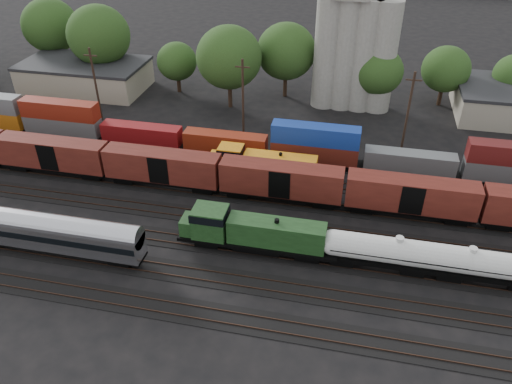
% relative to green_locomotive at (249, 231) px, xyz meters
% --- Properties ---
extents(ground, '(600.00, 600.00, 0.00)m').
position_rel_green_locomotive_xyz_m(ground, '(4.91, 5.00, -2.61)').
color(ground, black).
extents(tracks, '(180.00, 33.20, 0.20)m').
position_rel_green_locomotive_xyz_m(tracks, '(4.91, 5.00, -2.56)').
color(tracks, black).
rests_on(tracks, ground).
extents(green_locomotive, '(17.31, 3.06, 4.58)m').
position_rel_green_locomotive_xyz_m(green_locomotive, '(0.00, 0.00, 0.00)').
color(green_locomotive, black).
rests_on(green_locomotive, ground).
extents(tank_car_a, '(15.79, 2.83, 4.14)m').
position_rel_green_locomotive_xyz_m(tank_car_a, '(15.51, 0.00, -0.14)').
color(tank_car_a, silver).
rests_on(tank_car_a, ground).
extents(tank_car_b, '(15.38, 2.75, 4.03)m').
position_rel_green_locomotive_xyz_m(tank_car_b, '(22.50, -0.00, -0.20)').
color(tank_car_b, silver).
rests_on(tank_car_b, ground).
extents(passenger_coach, '(21.32, 2.63, 4.84)m').
position_rel_green_locomotive_xyz_m(passenger_coach, '(-20.80, -5.00, 0.37)').
color(passenger_coach, silver).
rests_on(passenger_coach, ground).
extents(orange_locomotive, '(15.95, 2.66, 3.99)m').
position_rel_green_locomotive_xyz_m(orange_locomotive, '(-1.91, 15.00, -0.32)').
color(orange_locomotive, black).
rests_on(orange_locomotive, ground).
extents(boxcar_string, '(138.20, 2.90, 4.20)m').
position_rel_green_locomotive_xyz_m(boxcar_string, '(1.79, 10.00, 0.51)').
color(boxcar_string, black).
rests_on(boxcar_string, ground).
extents(container_wall, '(160.00, 2.60, 5.80)m').
position_rel_green_locomotive_xyz_m(container_wall, '(-2.51, 20.00, 0.02)').
color(container_wall, black).
rests_on(container_wall, ground).
extents(grain_silo, '(13.40, 5.00, 29.00)m').
position_rel_green_locomotive_xyz_m(grain_silo, '(8.20, 41.00, 8.64)').
color(grain_silo, gray).
rests_on(grain_silo, ground).
extents(industrial_sheds, '(119.38, 17.26, 5.10)m').
position_rel_green_locomotive_xyz_m(industrial_sheds, '(11.54, 40.25, -0.05)').
color(industrial_sheds, '#9E937F').
rests_on(industrial_sheds, ground).
extents(tree_band, '(161.93, 22.13, 14.53)m').
position_rel_green_locomotive_xyz_m(tree_band, '(-8.34, 42.50, 5.09)').
color(tree_band, black).
rests_on(tree_band, ground).
extents(utility_poles, '(122.20, 0.36, 12.00)m').
position_rel_green_locomotive_xyz_m(utility_poles, '(4.91, 27.00, 3.60)').
color(utility_poles, black).
rests_on(utility_poles, ground).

